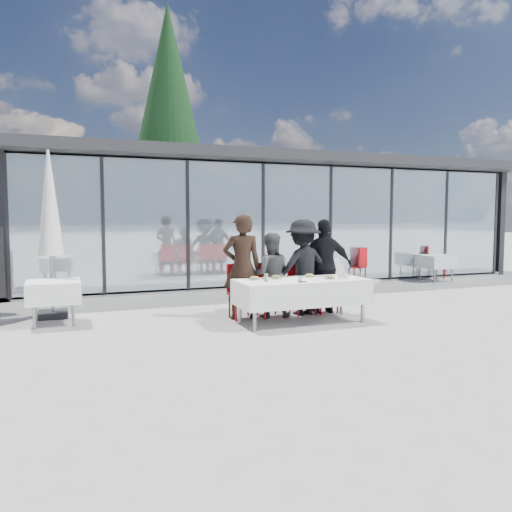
{
  "coord_description": "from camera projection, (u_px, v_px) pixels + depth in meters",
  "views": [
    {
      "loc": [
        -3.72,
        -7.7,
        1.82
      ],
      "look_at": [
        -0.26,
        1.2,
        1.07
      ],
      "focal_mm": 35.0,
      "sensor_mm": 36.0,
      "label": 1
    }
  ],
  "objects": [
    {
      "name": "spare_table_left",
      "position": [
        54.0,
        292.0,
        8.41
      ],
      "size": [
        0.86,
        0.86,
        0.74
      ],
      "color": "white",
      "rests_on": "ground"
    },
    {
      "name": "diner_d",
      "position": [
        325.0,
        266.0,
        9.44
      ],
      "size": [
        1.27,
        1.27,
        1.78
      ],
      "primitive_type": "imported",
      "rotation": [
        0.0,
        0.0,
        2.88
      ],
      "color": "black",
      "rests_on": "ground"
    },
    {
      "name": "spare_table_right",
      "position": [
        436.0,
        261.0,
        14.13
      ],
      "size": [
        0.86,
        0.86,
        0.74
      ],
      "color": "white",
      "rests_on": "ground"
    },
    {
      "name": "lounger",
      "position": [
        347.0,
        276.0,
        13.1
      ],
      "size": [
        1.05,
        1.46,
        0.72
      ],
      "color": "silver",
      "rests_on": "ground"
    },
    {
      "name": "diner_c",
      "position": [
        303.0,
        267.0,
        9.27
      ],
      "size": [
        1.27,
        1.27,
        1.77
      ],
      "primitive_type": "imported",
      "rotation": [
        0.0,
        0.0,
        3.26
      ],
      "color": "black",
      "rests_on": "ground"
    },
    {
      "name": "plate_extra",
      "position": [
        330.0,
        278.0,
        8.56
      ],
      "size": [
        0.23,
        0.23,
        0.07
      ],
      "color": "white",
      "rests_on": "dining_table"
    },
    {
      "name": "market_umbrella",
      "position": [
        50.0,
        212.0,
        8.87
      ],
      "size": [
        0.5,
        0.5,
        3.0
      ],
      "color": "black",
      "rests_on": "ground"
    },
    {
      "name": "conifer_tree",
      "position": [
        169.0,
        115.0,
        20.43
      ],
      "size": [
        4.0,
        4.0,
        10.5
      ],
      "color": "#382316",
      "rests_on": "ground"
    },
    {
      "name": "folded_eyeglasses",
      "position": [
        302.0,
        282.0,
        8.15
      ],
      "size": [
        0.14,
        0.03,
        0.01
      ],
      "primitive_type": "cube",
      "color": "black",
      "rests_on": "dining_table"
    },
    {
      "name": "juice_bottle",
      "position": [
        266.0,
        278.0,
        8.19
      ],
      "size": [
        0.06,
        0.06,
        0.14
      ],
      "primitive_type": "cylinder",
      "color": "#87B84C",
      "rests_on": "dining_table"
    },
    {
      "name": "diner_chair_c",
      "position": [
        301.0,
        285.0,
        9.38
      ],
      "size": [
        0.44,
        0.44,
        0.97
      ],
      "color": "red",
      "rests_on": "ground"
    },
    {
      "name": "plate_b",
      "position": [
        276.0,
        277.0,
        8.57
      ],
      "size": [
        0.23,
        0.23,
        0.07
      ],
      "color": "white",
      "rests_on": "dining_table"
    },
    {
      "name": "plate_d",
      "position": [
        345.0,
        275.0,
        8.96
      ],
      "size": [
        0.23,
        0.23,
        0.07
      ],
      "color": "white",
      "rests_on": "dining_table"
    },
    {
      "name": "dining_table",
      "position": [
        302.0,
        292.0,
        8.56
      ],
      "size": [
        2.26,
        0.96,
        0.75
      ],
      "color": "white",
      "rests_on": "ground"
    },
    {
      "name": "plate_a",
      "position": [
        255.0,
        278.0,
        8.44
      ],
      "size": [
        0.23,
        0.23,
        0.07
      ],
      "color": "white",
      "rests_on": "dining_table"
    },
    {
      "name": "diner_b",
      "position": [
        270.0,
        275.0,
        9.04
      ],
      "size": [
        0.95,
        0.95,
        1.53
      ],
      "primitive_type": "imported",
      "rotation": [
        0.0,
        0.0,
        2.81
      ],
      "color": "#4B4B4B",
      "rests_on": "ground"
    },
    {
      "name": "pavilion",
      "position": [
        243.0,
        207.0,
        16.79
      ],
      "size": [
        14.8,
        8.8,
        3.44
      ],
      "color": "gray",
      "rests_on": "ground"
    },
    {
      "name": "diner_chair_d",
      "position": [
        322.0,
        284.0,
        9.55
      ],
      "size": [
        0.44,
        0.44,
        0.97
      ],
      "color": "red",
      "rests_on": "ground"
    },
    {
      "name": "drinking_glasses",
      "position": [
        329.0,
        277.0,
        8.44
      ],
      "size": [
        0.97,
        0.13,
        0.1
      ],
      "color": "silver",
      "rests_on": "dining_table"
    },
    {
      "name": "ground",
      "position": [
        295.0,
        322.0,
        8.64
      ],
      "size": [
        90.0,
        90.0,
        0.0
      ],
      "primitive_type": "plane",
      "color": "#9F9C97",
      "rests_on": "ground"
    },
    {
      "name": "plate_c",
      "position": [
        310.0,
        276.0,
        8.8
      ],
      "size": [
        0.23,
        0.23,
        0.07
      ],
      "color": "white",
      "rests_on": "dining_table"
    },
    {
      "name": "treeline",
      "position": [
        89.0,
        211.0,
        33.76
      ],
      "size": [
        62.5,
        2.0,
        4.4
      ],
      "color": "#153B13",
      "rests_on": "ground"
    },
    {
      "name": "diner_chair_a",
      "position": [
        241.0,
        288.0,
        8.95
      ],
      "size": [
        0.44,
        0.44,
        0.97
      ],
      "color": "red",
      "rests_on": "ground"
    },
    {
      "name": "spare_chair_a",
      "position": [
        432.0,
        261.0,
        14.52
      ],
      "size": [
        0.62,
        0.62,
        0.97
      ],
      "color": "red",
      "rests_on": "ground"
    },
    {
      "name": "diner_a",
      "position": [
        242.0,
        267.0,
        8.83
      ],
      "size": [
        0.8,
        0.8,
        1.86
      ],
      "primitive_type": "imported",
      "rotation": [
        0.0,
        0.0,
        2.94
      ],
      "color": "black",
      "rests_on": "ground"
    },
    {
      "name": "spare_chair_b",
      "position": [
        359.0,
        264.0,
        13.69
      ],
      "size": [
        0.6,
        0.6,
        0.97
      ],
      "color": "red",
      "rests_on": "ground"
    },
    {
      "name": "diner_chair_b",
      "position": [
        268.0,
        287.0,
        9.14
      ],
      "size": [
        0.44,
        0.44,
        0.97
      ],
      "color": "red",
      "rests_on": "ground"
    }
  ]
}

